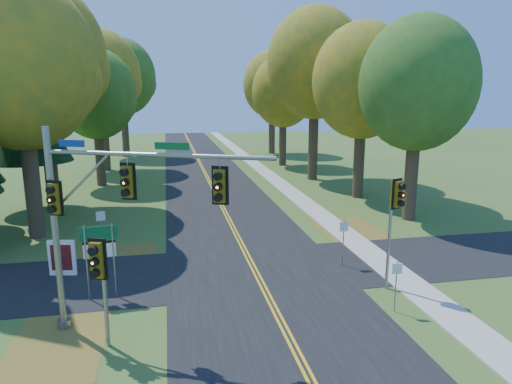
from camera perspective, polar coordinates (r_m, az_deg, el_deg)
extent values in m
plane|color=#375C20|center=(19.61, 0.90, -11.81)|extent=(160.00, 160.00, 0.00)
cube|color=black|center=(19.61, 0.90, -11.78)|extent=(8.00, 160.00, 0.02)
cube|color=black|center=(21.41, -0.22, -9.66)|extent=(60.00, 6.00, 0.02)
cube|color=gold|center=(19.58, 0.61, -11.76)|extent=(0.10, 160.00, 0.01)
cube|color=gold|center=(19.62, 1.19, -11.72)|extent=(0.10, 160.00, 0.01)
cube|color=#9E998E|center=(21.65, 17.42, -9.93)|extent=(1.60, 160.00, 0.06)
cube|color=brown|center=(23.12, -17.42, -8.57)|extent=(4.00, 6.00, 0.00)
cube|color=brown|center=(26.98, 12.52, -5.32)|extent=(3.50, 8.00, 0.00)
cube|color=brown|center=(16.99, -23.51, -16.85)|extent=(3.00, 5.00, 0.00)
cylinder|color=#38281C|center=(28.23, -26.24, 1.52)|extent=(0.86, 0.86, 6.75)
ellipsoid|color=#B88018|center=(27.90, -27.45, 14.08)|extent=(8.00, 8.00, 9.20)
sphere|color=#B88018|center=(28.65, -23.48, 12.73)|extent=(4.80, 4.80, 4.80)
cylinder|color=#38281C|center=(30.73, 18.84, 2.25)|extent=(0.83, 0.83, 6.08)
ellipsoid|color=#467023|center=(30.35, 19.57, 12.64)|extent=(7.20, 7.20, 8.28)
sphere|color=#467023|center=(32.00, 20.76, 11.20)|extent=(4.32, 4.32, 4.32)
sphere|color=#467023|center=(29.13, 18.20, 14.21)|extent=(3.96, 3.96, 3.96)
cylinder|color=#38281C|center=(34.94, -24.38, 4.06)|extent=(0.89, 0.89, 7.42)
ellipsoid|color=#B88018|center=(34.78, -25.37, 15.08)|extent=(8.60, 8.60, 9.89)
sphere|color=#B88018|center=(35.63, -21.98, 13.87)|extent=(5.16, 5.16, 5.16)
sphere|color=#B88018|center=(34.40, -28.38, 16.29)|extent=(4.73, 4.73, 4.73)
cylinder|color=#38281C|center=(36.45, 12.76, 4.24)|extent=(0.84, 0.84, 6.30)
ellipsoid|color=#B88018|center=(36.15, 13.19, 13.39)|extent=(7.60, 7.60, 8.74)
sphere|color=#B88018|center=(37.80, 14.57, 12.10)|extent=(4.56, 4.56, 4.56)
sphere|color=#B88018|center=(34.96, 11.72, 14.76)|extent=(4.18, 4.18, 4.18)
cylinder|color=#38281C|center=(42.65, -18.94, 4.53)|extent=(0.81, 0.81, 5.62)
ellipsoid|color=#467023|center=(42.34, -19.43, 11.50)|extent=(6.80, 6.80, 7.82)
sphere|color=#467023|center=(43.20, -17.36, 10.73)|extent=(4.08, 4.08, 4.08)
sphere|color=#467023|center=(41.86, -21.27, 12.31)|extent=(3.74, 3.74, 3.74)
cylinder|color=#38281C|center=(43.50, 7.17, 6.56)|extent=(0.90, 0.90, 7.65)
ellipsoid|color=#B88018|center=(43.40, 7.42, 15.68)|extent=(8.80, 8.80, 10.12)
sphere|color=#B88018|center=(45.17, 9.03, 14.37)|extent=(5.28, 5.28, 5.28)
sphere|color=#B88018|center=(42.17, 5.77, 17.02)|extent=(4.84, 4.84, 4.84)
cylinder|color=#38281C|center=(51.24, -18.39, 6.49)|extent=(0.87, 0.87, 6.98)
ellipsoid|color=#B88018|center=(51.08, -18.87, 13.60)|extent=(8.20, 8.20, 9.43)
sphere|color=#B88018|center=(52.10, -16.80, 12.78)|extent=(4.92, 4.92, 4.92)
sphere|color=#B88018|center=(50.51, -20.72, 14.43)|extent=(4.51, 4.51, 4.51)
cylinder|color=#38281C|center=(52.21, 3.36, 6.56)|extent=(0.82, 0.82, 5.85)
ellipsoid|color=#B88018|center=(51.97, 3.43, 12.46)|extent=(7.00, 7.00, 8.05)
sphere|color=#B88018|center=(53.35, 4.62, 11.68)|extent=(4.20, 4.20, 4.20)
sphere|color=#B88018|center=(51.01, 2.28, 13.27)|extent=(3.85, 3.85, 3.85)
cylinder|color=#38281C|center=(61.91, -16.05, 7.60)|extent=(0.88, 0.88, 7.20)
ellipsoid|color=#467023|center=(61.80, -16.42, 13.65)|extent=(8.40, 8.40, 9.66)
sphere|color=#467023|center=(62.91, -14.71, 12.94)|extent=(5.04, 5.04, 5.04)
sphere|color=#467023|center=(61.14, -17.95, 14.37)|extent=(4.62, 4.62, 4.62)
cylinder|color=#38281C|center=(62.83, 1.99, 7.81)|extent=(0.85, 0.85, 6.53)
ellipsoid|color=#B88018|center=(62.67, 2.03, 13.28)|extent=(7.80, 7.80, 8.97)
sphere|color=#B88018|center=(64.16, 3.18, 12.55)|extent=(4.68, 4.68, 4.68)
sphere|color=#B88018|center=(61.63, 0.93, 14.03)|extent=(4.29, 4.29, 4.29)
cylinder|color=#38281C|center=(35.35, -26.06, 0.69)|extent=(0.50, 0.50, 3.42)
cone|color=black|center=(34.84, -26.74, 7.86)|extent=(5.60, 5.60, 5.45)
cone|color=black|center=(34.86, -27.36, 14.24)|extent=(4.57, 4.57, 5.45)
cylinder|color=gray|center=(16.60, -23.79, -4.57)|extent=(0.22, 0.22, 6.96)
cylinder|color=gray|center=(17.79, -22.86, -14.92)|extent=(0.44, 0.44, 0.30)
cylinder|color=gray|center=(14.13, -12.48, 4.56)|extent=(6.86, 3.17, 0.14)
cylinder|color=gray|center=(15.59, -21.09, 1.02)|extent=(2.09, 1.00, 2.05)
cylinder|color=gray|center=(14.59, -15.81, 3.91)|extent=(0.04, 0.04, 0.36)
cube|color=#72590C|center=(14.69, -15.66, 1.30)|extent=(0.43, 0.41, 0.99)
cube|color=black|center=(14.69, -15.66, 1.30)|extent=(0.48, 0.24, 1.17)
sphere|color=orange|center=(14.50, -16.09, 1.13)|extent=(0.18, 0.18, 0.18)
cylinder|color=black|center=(14.44, -16.16, 2.37)|extent=(0.28, 0.24, 0.24)
cylinder|color=black|center=(14.50, -16.09, 1.13)|extent=(0.28, 0.24, 0.24)
cylinder|color=black|center=(14.56, -16.01, -0.10)|extent=(0.28, 0.24, 0.24)
cylinder|color=gray|center=(13.41, -4.54, 3.65)|extent=(0.04, 0.04, 0.36)
cube|color=#72590C|center=(13.53, -4.49, 0.81)|extent=(0.43, 0.41, 0.99)
cube|color=black|center=(13.53, -4.49, 0.81)|extent=(0.48, 0.24, 1.17)
sphere|color=orange|center=(13.32, -4.79, 0.63)|extent=(0.18, 0.18, 0.18)
cylinder|color=black|center=(13.26, -4.81, 1.97)|extent=(0.28, 0.24, 0.24)
cylinder|color=black|center=(13.32, -4.79, 0.63)|extent=(0.28, 0.24, 0.24)
cylinder|color=black|center=(13.38, -4.76, -0.71)|extent=(0.28, 0.24, 0.24)
cube|color=#72590C|center=(16.05, -23.76, -0.71)|extent=(0.43, 0.41, 0.99)
cube|color=black|center=(16.05, -23.76, -0.71)|extent=(0.48, 0.24, 1.17)
sphere|color=orange|center=(15.88, -24.24, -0.89)|extent=(0.18, 0.18, 0.18)
cylinder|color=black|center=(15.81, -24.34, 0.23)|extent=(0.28, 0.24, 0.24)
cylinder|color=black|center=(15.88, -24.24, -0.89)|extent=(0.28, 0.24, 0.24)
cylinder|color=black|center=(15.95, -24.14, -2.00)|extent=(0.28, 0.24, 0.24)
cube|color=navy|center=(15.53, -22.06, 5.65)|extent=(0.83, 0.40, 0.22)
cube|color=#0C5926|center=(13.88, -10.48, 5.67)|extent=(1.01, 0.48, 0.22)
cylinder|color=gray|center=(19.46, 16.33, -5.25)|extent=(0.13, 0.13, 4.62)
cube|color=#72590C|center=(18.88, 17.18, -0.23)|extent=(0.45, 0.43, 1.05)
cube|color=black|center=(18.88, 17.18, -0.23)|extent=(0.52, 0.23, 1.24)
sphere|color=orange|center=(18.73, 17.74, -0.36)|extent=(0.19, 0.19, 0.19)
cylinder|color=black|center=(18.66, 17.81, 0.65)|extent=(0.30, 0.25, 0.25)
cylinder|color=black|center=(18.73, 17.74, -0.36)|extent=(0.30, 0.25, 0.25)
cylinder|color=black|center=(18.80, 17.68, -1.36)|extent=(0.30, 0.25, 0.25)
cylinder|color=gray|center=(15.47, -18.36, -11.97)|extent=(0.13, 0.13, 3.60)
cube|color=#72590C|center=(14.82, -19.13, -7.95)|extent=(0.48, 0.45, 1.12)
cube|color=black|center=(14.82, -19.13, -7.95)|extent=(0.56, 0.24, 1.33)
sphere|color=orange|center=(14.61, -19.62, -8.28)|extent=(0.20, 0.20, 0.20)
cylinder|color=black|center=(14.49, -19.72, -6.94)|extent=(0.32, 0.26, 0.27)
cylinder|color=black|center=(14.61, -19.62, -8.28)|extent=(0.32, 0.26, 0.27)
cylinder|color=black|center=(14.73, -19.52, -9.59)|extent=(0.32, 0.26, 0.27)
cylinder|color=gray|center=(19.08, -20.40, -8.37)|extent=(0.06, 0.06, 3.04)
cylinder|color=gray|center=(19.04, -17.33, -8.20)|extent=(0.06, 0.06, 3.04)
cube|color=#0B512C|center=(18.72, -19.11, -4.90)|extent=(1.42, 0.19, 0.56)
cube|color=silver|center=(18.72, -19.11, -4.90)|extent=(1.21, 0.14, 0.08)
cube|color=silver|center=(18.95, -20.04, -7.02)|extent=(0.51, 0.09, 0.56)
cube|color=black|center=(18.85, -20.11, -6.06)|extent=(0.50, 0.06, 0.10)
cube|color=silver|center=(18.92, -17.88, -6.90)|extent=(0.51, 0.09, 0.56)
cube|color=black|center=(18.82, -17.95, -5.93)|extent=(0.50, 0.06, 0.10)
cube|color=white|center=(22.26, -23.07, -7.59)|extent=(1.19, 0.37, 1.63)
cube|color=maroon|center=(22.17, -23.17, -7.55)|extent=(0.90, 0.18, 1.18)
cube|color=white|center=(22.66, -24.01, -9.16)|extent=(0.08, 0.08, 0.27)
cube|color=white|center=(22.32, -21.84, -9.29)|extent=(0.08, 0.08, 0.27)
cylinder|color=gray|center=(21.91, 10.84, -6.29)|extent=(0.05, 0.05, 2.23)
cube|color=silver|center=(21.65, 10.95, -4.26)|extent=(0.43, 0.06, 0.46)
cylinder|color=gray|center=(17.95, 17.07, -11.27)|extent=(0.05, 0.05, 1.98)
cube|color=silver|center=(17.66, 17.23, -9.14)|extent=(0.38, 0.09, 0.41)
cylinder|color=gray|center=(24.33, -18.72, -4.77)|extent=(0.05, 0.05, 2.31)
cube|color=silver|center=(24.08, -18.85, -2.87)|extent=(0.44, 0.13, 0.47)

